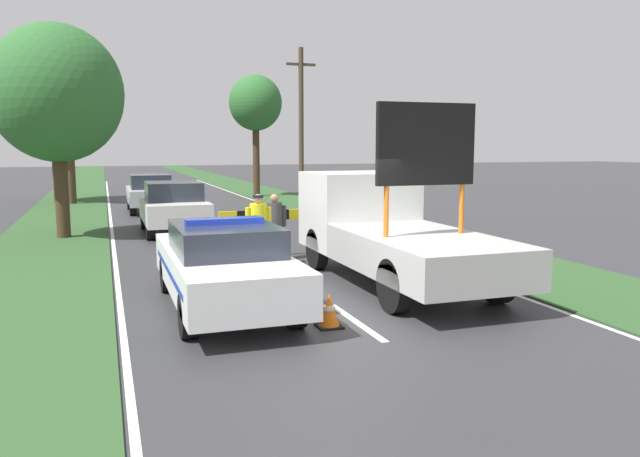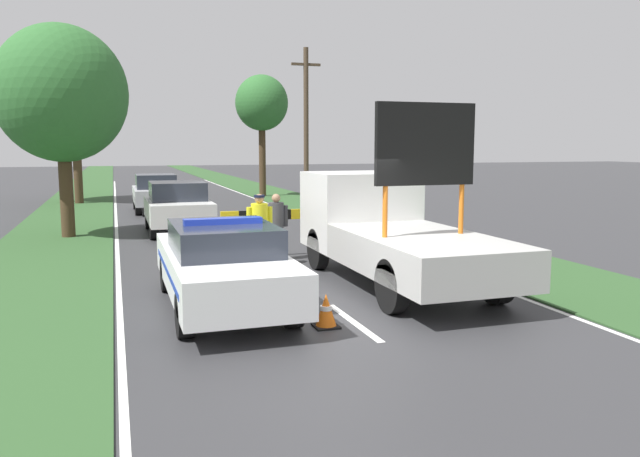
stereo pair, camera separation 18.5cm
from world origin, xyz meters
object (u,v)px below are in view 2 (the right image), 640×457
Objects in this scene: work_truck at (387,228)px; roadside_tree_mid_left at (73,85)px; utility_pole at (306,129)px; queued_car_van_white at (178,206)px; roadside_tree_near_right at (60,93)px; traffic_cone_behind_barrier at (326,311)px; roadside_tree_near_left at (61,94)px; traffic_cone_near_police at (193,239)px; police_car at (223,264)px; traffic_cone_centre_front at (284,272)px; traffic_cone_near_truck at (209,252)px; traffic_cone_lane_edge at (173,252)px; pedestrian_civilian at (276,221)px; queued_car_sedan_silver at (156,192)px; roadside_tree_mid_right at (262,104)px; road_barrier at (274,218)px; police_officer at (260,224)px.

roadside_tree_mid_left reaches higher than work_truck.
roadside_tree_mid_left is 1.15× the size of utility_pole.
roadside_tree_near_right reaches higher than queued_car_van_white.
roadside_tree_near_left reaches higher than traffic_cone_behind_barrier.
traffic_cone_near_police is 16.79m from roadside_tree_mid_left.
police_car is 0.65× the size of roadside_tree_mid_left.
roadside_tree_near_left is 12.90m from roadside_tree_near_right.
queued_car_van_white is (0.01, 3.95, 0.48)m from traffic_cone_near_police.
traffic_cone_near_police reaches higher than traffic_cone_centre_front.
roadside_tree_near_right is (-4.29, 18.45, 4.92)m from traffic_cone_near_truck.
traffic_cone_lane_edge is at bearing -62.87° from roadside_tree_near_left.
traffic_cone_near_police is (-1.78, 1.63, -0.58)m from pedestrian_civilian.
queued_car_van_white is at bearing 92.91° from police_car.
queued_car_van_white is 6.84m from queued_car_sedan_silver.
work_truck is 0.95× the size of roadside_tree_mid_right.
traffic_cone_lane_edge is at bearing -109.30° from roadside_tree_mid_right.
road_barrier is 4.23× the size of traffic_cone_near_truck.
traffic_cone_near_truck is (0.16, -1.70, -0.06)m from traffic_cone_near_police.
roadside_tree_mid_left reaches higher than road_barrier.
traffic_cone_centre_front is 3.14m from traffic_cone_near_truck.
traffic_cone_behind_barrier is (-0.11, -4.98, -0.73)m from police_officer.
traffic_cone_lane_edge is (-1.77, 3.51, -0.08)m from traffic_cone_centre_front.
queued_car_sedan_silver is (-0.22, 10.79, 0.44)m from traffic_cone_near_police.
police_officer is 1.41m from traffic_cone_near_truck.
road_barrier is 2.55m from traffic_cone_lane_edge.
roadside_tree_near_right reaches higher than traffic_cone_behind_barrier.
police_officer is at bearing -29.82° from traffic_cone_near_truck.
road_barrier is 12.13m from queued_car_sedan_silver.
police_car is at bearing -143.46° from traffic_cone_centre_front.
utility_pole is at bearing -84.56° from police_officer.
pedestrian_civilian is at bearing 83.24° from traffic_cone_behind_barrier.
roadside_tree_mid_left reaches higher than pedestrian_civilian.
queued_car_van_white is (0.18, 9.61, 0.09)m from police_car.
roadside_tree_mid_left reaches higher than utility_pole.
roadside_tree_near_left is at bearing 117.13° from traffic_cone_lane_edge.
traffic_cone_behind_barrier is at bearing -78.68° from roadside_tree_mid_left.
roadside_tree_mid_left is (-5.25, 17.23, 4.59)m from pedestrian_civilian.
police_car is at bearing -86.74° from pedestrian_civilian.
roadside_tree_mid_right reaches higher than pedestrian_civilian.
utility_pole is (5.59, 8.35, 3.05)m from traffic_cone_near_police.
police_officer reaches higher than police_car.
pedestrian_civilian is at bearing -110.85° from utility_pole.
roadside_tree_mid_left reaches higher than queued_car_van_white.
roadside_tree_near_left reaches higher than road_barrier.
traffic_cone_centre_front is 0.10× the size of roadside_tree_mid_right.
traffic_cone_near_police is 1.18× the size of traffic_cone_near_truck.
roadside_tree_near_right reaches higher than roadside_tree_near_left.
pedestrian_civilian is 19.53m from roadside_tree_mid_right.
police_officer is 6.38m from queued_car_van_white.
police_officer is at bearing 88.69° from traffic_cone_behind_barrier.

